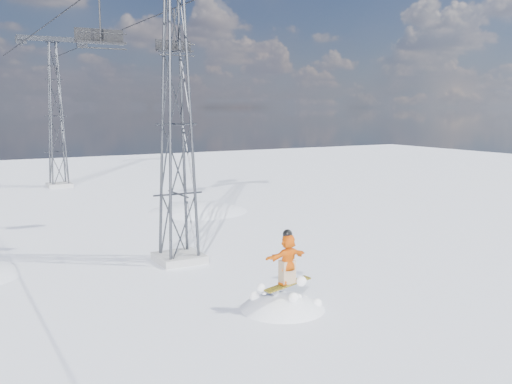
# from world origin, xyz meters

# --- Properties ---
(ground) EXTENTS (120.00, 120.00, 0.00)m
(ground) POSITION_xyz_m (0.00, 0.00, 0.00)
(ground) COLOR white
(ground) RESTS_ON ground
(snow_terrain) EXTENTS (39.00, 37.00, 22.00)m
(snow_terrain) POSITION_xyz_m (-4.77, 21.24, -9.59)
(snow_terrain) COLOR white
(snow_terrain) RESTS_ON ground
(lift_tower_near) EXTENTS (5.20, 1.80, 11.43)m
(lift_tower_near) POSITION_xyz_m (0.80, 8.00, 5.47)
(lift_tower_near) COLOR #999999
(lift_tower_near) RESTS_ON ground
(lift_tower_far) EXTENTS (5.20, 1.80, 11.43)m
(lift_tower_far) POSITION_xyz_m (0.80, 33.00, 5.47)
(lift_tower_far) COLOR #999999
(lift_tower_far) RESTS_ON ground
(haul_cables) EXTENTS (4.46, 51.00, 0.06)m
(haul_cables) POSITION_xyz_m (0.80, 19.50, 10.85)
(haul_cables) COLOR black
(haul_cables) RESTS_ON ground
(snowboarder_jump) EXTENTS (4.40, 4.40, 6.49)m
(snowboarder_jump) POSITION_xyz_m (1.54, 1.35, -1.65)
(snowboarder_jump) COLOR white
(snowboarder_jump) RESTS_ON ground
(lift_chair_near) EXTENTS (1.95, 0.56, 2.42)m
(lift_chair_near) POSITION_xyz_m (-1.40, 10.47, 8.91)
(lift_chair_near) COLOR black
(lift_chair_near) RESTS_ON ground
(lift_chair_mid) EXTENTS (1.81, 0.52, 2.25)m
(lift_chair_mid) POSITION_xyz_m (3.00, 13.67, 9.05)
(lift_chair_mid) COLOR black
(lift_chair_mid) RESTS_ON ground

